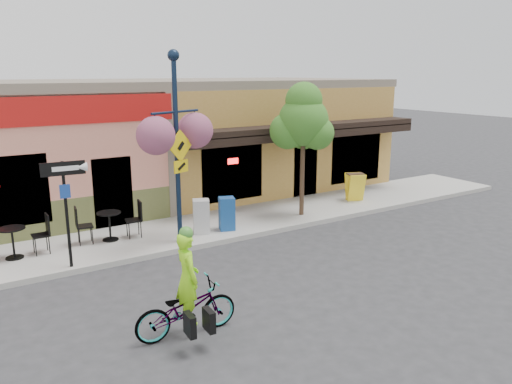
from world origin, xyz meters
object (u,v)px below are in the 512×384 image
building (155,138)px  one_way_sign (67,215)px  lamp_post (177,150)px  bicycle (186,309)px  street_tree (303,149)px  newspaper_box_grey (201,216)px  cyclist_rider (188,291)px  newspaper_box_blue (227,214)px

building → one_way_sign: building is taller
lamp_post → bicycle: bearing=-133.1°
building → street_tree: (2.67, -6.15, 0.10)m
building → street_tree: 6.70m
newspaper_box_grey → street_tree: 4.06m
lamp_post → newspaper_box_grey: 2.33m
building → cyclist_rider: 11.74m
bicycle → newspaper_box_blue: bearing=-32.7°
lamp_post → street_tree: (4.56, 0.38, -0.41)m
cyclist_rider → newspaper_box_blue: cyclist_rider is taller
building → newspaper_box_blue: size_ratio=18.15×
street_tree → newspaper_box_grey: bearing=179.4°
building → bicycle: (-3.77, -11.05, -1.73)m
bicycle → cyclist_rider: (0.05, 0.00, 0.36)m
street_tree → bicycle: bearing=-142.7°
cyclist_rider → street_tree: 8.18m
bicycle → lamp_post: (1.87, 4.52, 2.25)m
lamp_post → one_way_sign: lamp_post is taller
lamp_post → street_tree: size_ratio=1.19×
cyclist_rider → newspaper_box_blue: (3.48, 4.79, -0.23)m
cyclist_rider → one_way_sign: (-1.19, 4.26, 0.58)m
lamp_post → newspaper_box_grey: bearing=5.1°
building → lamp_post: 6.82m
bicycle → cyclist_rider: bearing=-86.4°
building → newspaper_box_grey: 6.40m
bicycle → building: bearing=-15.2°
newspaper_box_blue → street_tree: bearing=20.7°
bicycle → newspaper_box_grey: (2.75, 4.94, 0.14)m
building → one_way_sign: (-4.91, -6.78, -0.79)m
bicycle → newspaper_box_blue: size_ratio=1.96×
building → newspaper_box_grey: building is taller
one_way_sign → bicycle: bearing=-71.3°
one_way_sign → street_tree: bearing=8.6°
newspaper_box_grey → street_tree: size_ratio=0.23×
bicycle → street_tree: bearing=-49.1°
cyclist_rider → lamp_post: bearing=-18.3°
newspaper_box_grey → newspaper_box_blue: bearing=12.2°
lamp_post → street_tree: lamp_post is taller
newspaper_box_grey → building: bearing=103.3°
newspaper_box_blue → lamp_post: bearing=-152.0°
street_tree → building: bearing=113.4°
building → one_way_sign: 8.41m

